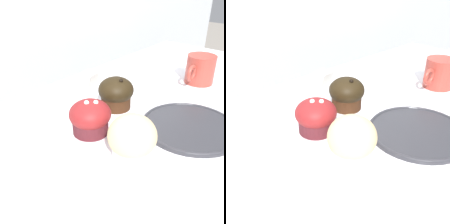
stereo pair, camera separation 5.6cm
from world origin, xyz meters
The scene contains 8 objects.
wall_back centered at (0.00, 0.60, 0.90)m, with size 3.20×0.10×1.80m, color #B2B7BC.
display_counter centered at (0.00, 0.00, 0.44)m, with size 1.00×0.64×0.88m, color silver.
muffin_front_center centered at (-0.31, 0.04, 0.92)m, with size 0.09×0.09×0.08m.
muffin_back_left centered at (-0.33, -0.08, 0.93)m, with size 0.09×0.09×0.09m.
muffin_back_right centered at (-0.19, 0.07, 0.92)m, with size 0.09×0.09×0.08m.
coffee_cup centered at (0.10, -0.02, 0.93)m, with size 0.13×0.09×0.09m.
serving_plate centered at (-0.16, -0.12, 0.89)m, with size 0.22×0.22×0.01m.
price_card centered at (-0.17, 0.19, 0.91)m, with size 0.06×0.05×0.06m.
Camera 1 is at (-0.65, -0.31, 1.20)m, focal length 42.00 mm.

